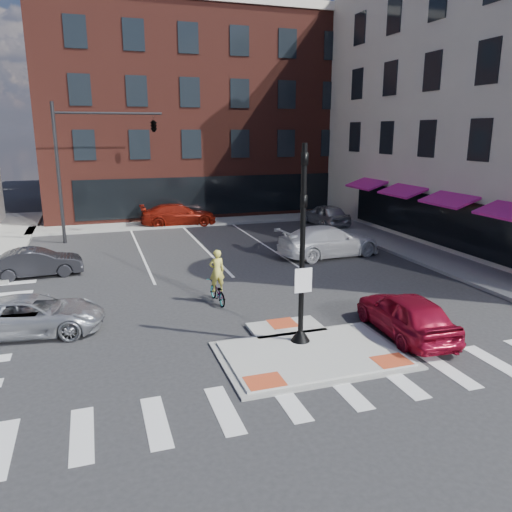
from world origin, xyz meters
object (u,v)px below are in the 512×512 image
object	(u,v)px
white_pickup	(329,241)
bg_car_silver	(325,215)
bg_car_dark	(37,263)
cyclist	(217,285)
silver_suv	(33,315)
bg_car_red	(178,215)
red_sedan	(406,314)

from	to	relation	value
white_pickup	bg_car_silver	bearing A→B (deg)	-30.49
bg_car_dark	cyclist	xyz separation A→B (m)	(6.87, -6.03, 0.06)
silver_suv	bg_car_red	xyz separation A→B (m)	(7.75, 17.57, 0.13)
white_pickup	bg_car_red	distance (m)	12.76
red_sedan	cyclist	distance (m)	7.05
silver_suv	red_sedan	distance (m)	12.07
silver_suv	white_pickup	distance (m)	15.14
silver_suv	bg_car_silver	world-z (taller)	bg_car_silver
bg_car_red	white_pickup	bearing A→B (deg)	-150.11
red_sedan	bg_car_red	distance (m)	21.81
white_pickup	bg_car_silver	size ratio (longest dim) A/B	1.23
red_sedan	bg_car_red	bearing A→B (deg)	-76.87
silver_suv	bg_car_silver	size ratio (longest dim) A/B	1.00
red_sedan	bg_car_silver	distance (m)	19.15
bg_car_dark	bg_car_silver	size ratio (longest dim) A/B	0.87
bg_car_dark	bg_car_silver	xyz separation A→B (m)	(17.87, 7.19, 0.12)
bg_car_silver	bg_car_red	world-z (taller)	bg_car_silver
bg_car_silver	silver_suv	bearing A→B (deg)	35.62
silver_suv	bg_car_red	distance (m)	19.21
silver_suv	white_pickup	xyz separation A→B (m)	(13.76, 6.32, 0.18)
bg_car_dark	cyclist	world-z (taller)	cyclist
bg_car_dark	white_pickup	bearing A→B (deg)	-96.46
red_sedan	silver_suv	bearing A→B (deg)	-15.52
cyclist	bg_car_red	bearing A→B (deg)	-99.00
silver_suv	bg_car_dark	distance (m)	7.09
silver_suv	bg_car_silver	xyz separation A→B (m)	(17.42, 14.26, 0.14)
silver_suv	red_sedan	bearing A→B (deg)	-101.12
red_sedan	bg_car_silver	size ratio (longest dim) A/B	0.94
white_pickup	bg_car_dark	bearing A→B (deg)	81.22
bg_car_dark	silver_suv	bearing A→B (deg)	-179.74
white_pickup	bg_car_red	size ratio (longest dim) A/B	1.07
bg_car_silver	bg_car_red	bearing A→B (deg)	-22.60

